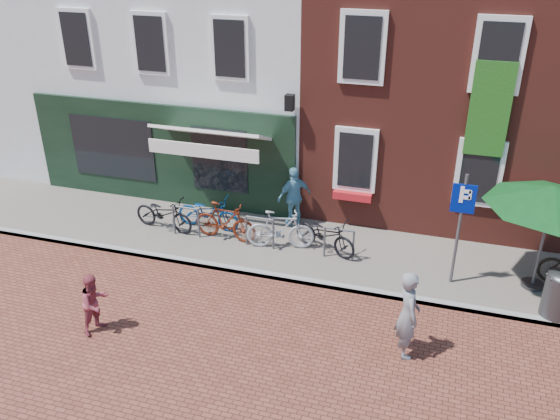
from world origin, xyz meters
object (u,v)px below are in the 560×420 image
(parasol, at_px, (554,192))
(bicycle_0, at_px, (164,213))
(woman, at_px, (408,314))
(litter_bin, at_px, (560,291))
(bicycle_2, at_px, (208,212))
(cafe_person, at_px, (294,197))
(bicycle_1, at_px, (225,221))
(bicycle_3, at_px, (280,230))
(bicycle_4, at_px, (325,234))
(boy, at_px, (95,303))
(parking_sign, at_px, (461,215))

(parasol, height_order, bicycle_0, parasol)
(parasol, relative_size, woman, 1.53)
(litter_bin, bearing_deg, parasol, 109.05)
(bicycle_2, bearing_deg, cafe_person, -65.30)
(bicycle_1, relative_size, bicycle_3, 1.00)
(cafe_person, distance_m, bicycle_4, 1.62)
(bicycle_4, bearing_deg, litter_bin, -80.46)
(cafe_person, distance_m, bicycle_0, 3.47)
(bicycle_1, bearing_deg, bicycle_0, 93.12)
(boy, bearing_deg, bicycle_0, 25.87)
(boy, bearing_deg, bicycle_2, 11.30)
(bicycle_1, relative_size, bicycle_4, 0.97)
(parking_sign, xyz_separation_m, bicycle_0, (-7.37, 0.42, -1.25))
(woman, xyz_separation_m, bicycle_0, (-6.60, 3.03, -0.35))
(bicycle_2, bearing_deg, bicycle_3, -99.02)
(cafe_person, relative_size, bicycle_0, 0.95)
(litter_bin, xyz_separation_m, bicycle_4, (-5.16, 1.17, -0.13))
(woman, bearing_deg, parking_sign, -36.75)
(litter_bin, relative_size, parasol, 0.41)
(bicycle_2, relative_size, bicycle_4, 1.00)
(parking_sign, distance_m, bicycle_2, 6.45)
(bicycle_3, bearing_deg, bicycle_4, -94.41)
(woman, relative_size, bicycle_3, 1.07)
(bicycle_0, height_order, bicycle_3, bicycle_3)
(woman, relative_size, boy, 1.40)
(parking_sign, bearing_deg, bicycle_3, 174.97)
(parking_sign, relative_size, cafe_person, 1.61)
(litter_bin, bearing_deg, bicycle_2, 170.16)
(parasol, relative_size, boy, 2.14)
(litter_bin, distance_m, boy, 9.40)
(bicycle_0, xyz_separation_m, bicycle_4, (4.32, 0.11, 0.00))
(litter_bin, relative_size, bicycle_0, 0.65)
(litter_bin, distance_m, woman, 3.50)
(woman, distance_m, bicycle_1, 5.69)
(woman, relative_size, cafe_person, 1.10)
(bicycle_2, distance_m, bicycle_3, 2.17)
(parasol, xyz_separation_m, bicycle_1, (-7.37, 0.01, -1.81))
(woman, relative_size, bicycle_1, 1.07)
(litter_bin, relative_size, bicycle_2, 0.65)
(parasol, bearing_deg, woman, -130.45)
(parking_sign, relative_size, bicycle_4, 1.52)
(litter_bin, height_order, woman, woman)
(woman, bearing_deg, bicycle_3, 28.33)
(parking_sign, bearing_deg, bicycle_1, 176.18)
(parasol, distance_m, boy, 9.62)
(woman, height_order, bicycle_2, woman)
(parking_sign, relative_size, boy, 2.05)
(woman, distance_m, bicycle_4, 3.90)
(cafe_person, relative_size, bicycle_4, 0.95)
(parasol, distance_m, bicycle_0, 9.32)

